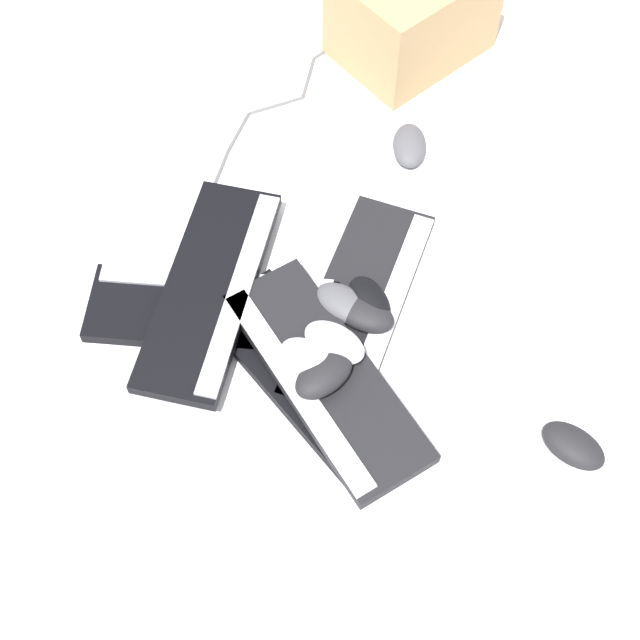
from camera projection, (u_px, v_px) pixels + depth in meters
ground_plane at (351, 328)px, 1.57m from camera, size 3.20×3.20×0.00m
keyboard_0 at (314, 379)px, 1.51m from camera, size 0.45×0.37×0.03m
keyboard_1 at (361, 303)px, 1.58m from camera, size 0.46×0.32×0.03m
keyboard_2 at (213, 310)px, 1.57m from camera, size 0.22×0.46×0.03m
keyboard_3 at (211, 289)px, 1.56m from camera, size 0.46×0.27×0.03m
keyboard_4 at (325, 376)px, 1.48m from camera, size 0.46×0.34×0.03m
mouse_0 at (369, 302)px, 1.54m from camera, size 0.13×0.10×0.04m
mouse_1 at (324, 375)px, 1.44m from camera, size 0.12×0.13×0.04m
mouse_2 at (363, 311)px, 1.53m from camera, size 0.11×0.13×0.04m
mouse_3 at (409, 145)px, 1.76m from camera, size 0.12×0.08×0.04m
mouse_4 at (573, 446)px, 1.44m from camera, size 0.12×0.13×0.04m
mouse_5 at (334, 342)px, 1.47m from camera, size 0.12×0.13×0.04m
mouse_6 at (310, 360)px, 1.45m from camera, size 0.12×0.13×0.04m
mouse_7 at (344, 304)px, 1.54m from camera, size 0.12×0.13×0.04m
cable_0 at (246, 158)px, 1.76m from camera, size 0.63×0.41×0.01m
cardboard_box at (413, 10)px, 1.83m from camera, size 0.36×0.37×0.21m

